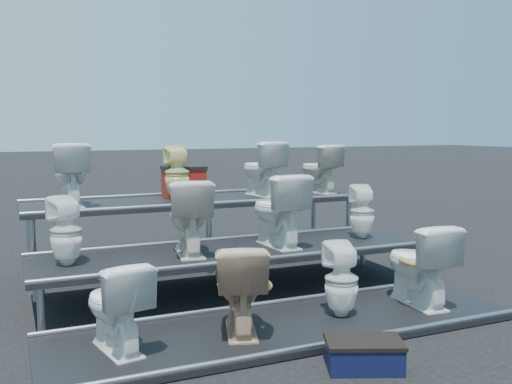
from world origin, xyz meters
name	(u,v)px	position (x,y,z in m)	size (l,w,h in m)	color
ground	(234,291)	(0.00, 0.00, 0.00)	(80.00, 80.00, 0.00)	black
tier_front	(288,327)	(0.00, -1.30, 0.03)	(4.20, 1.20, 0.06)	black
tier_mid	(234,271)	(0.00, 0.00, 0.23)	(4.20, 1.20, 0.46)	black
tier_back	(197,232)	(0.00, 1.30, 0.43)	(4.20, 1.20, 0.86)	black
toilet_0	(116,305)	(-1.48, -1.30, 0.41)	(0.40, 0.69, 0.71)	white
toilet_1	(240,287)	(-0.45, -1.30, 0.44)	(0.43, 0.75, 0.76)	tan
toilet_2	(341,279)	(0.54, -1.30, 0.40)	(0.30, 0.31, 0.68)	white
toilet_3	(419,263)	(1.41, -1.30, 0.46)	(0.45, 0.79, 0.80)	white
toilet_4	(66,231)	(-1.71, 0.00, 0.79)	(0.30, 0.30, 0.66)	white
toilet_5	(188,217)	(-0.50, 0.00, 0.85)	(0.44, 0.77, 0.79)	silver
toilet_6	(277,210)	(0.52, 0.00, 0.86)	(0.45, 0.79, 0.81)	white
toilet_7	(362,212)	(1.63, 0.00, 0.78)	(0.28, 0.29, 0.63)	white
toilet_8	(70,174)	(-1.52, 1.30, 1.23)	(0.41, 0.72, 0.73)	white
toilet_9	(177,173)	(-0.25, 1.30, 1.20)	(0.31, 0.31, 0.68)	#EDE694
toilet_10	(262,169)	(0.91, 1.30, 1.22)	(0.41, 0.71, 0.73)	white
toilet_11	(319,169)	(1.79, 1.30, 1.20)	(0.38, 0.66, 0.67)	silver
red_crate	(184,184)	(-0.11, 1.50, 1.04)	(0.50, 0.40, 0.36)	maroon
step_stool	(364,356)	(0.14, -2.24, 0.10)	(0.54, 0.32, 0.19)	black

